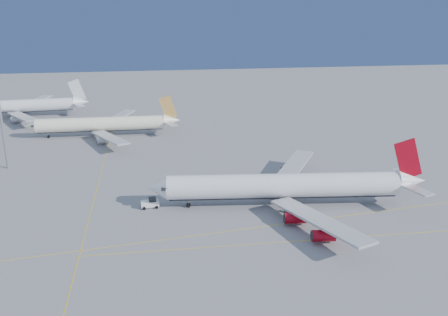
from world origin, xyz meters
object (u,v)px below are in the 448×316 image
(light_mast, at_px, (1,116))
(airliner_etihad, at_px, (104,124))
(airliner_virgin, at_px, (289,186))
(pushback_tug, at_px, (150,203))
(airliner_third, at_px, (20,106))

(light_mast, bearing_deg, airliner_etihad, 51.17)
(airliner_virgin, bearing_deg, light_mast, 158.18)
(pushback_tug, relative_size, light_mast, 0.17)
(airliner_third, relative_size, light_mast, 2.12)
(airliner_virgin, height_order, airliner_third, airliner_virgin)
(airliner_etihad, distance_m, airliner_third, 54.55)
(airliner_virgin, relative_size, airliner_third, 1.20)
(airliner_etihad, xyz_separation_m, light_mast, (-27.26, -33.86, 12.03))
(airliner_virgin, xyz_separation_m, airliner_etihad, (-52.73, 74.72, -0.67))
(airliner_etihad, distance_m, light_mast, 45.11)
(airliner_etihad, bearing_deg, pushback_tug, -75.96)
(airliner_third, height_order, light_mast, light_mast)
(airliner_third, distance_m, light_mast, 73.33)
(airliner_virgin, distance_m, pushback_tug, 35.98)
(airliner_virgin, distance_m, airliner_third, 145.32)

